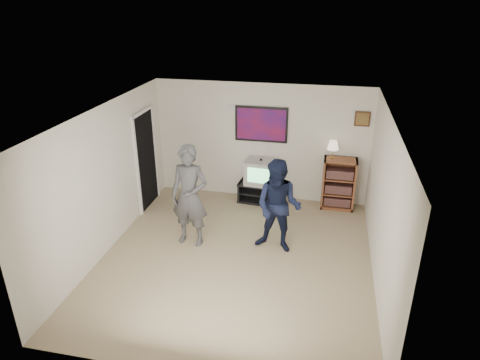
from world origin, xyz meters
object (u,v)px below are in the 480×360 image
at_px(media_stand, 259,192).
at_px(person_short, 278,207).
at_px(person_tall, 190,196).
at_px(crt_television, 261,172).
at_px(bookshelf, 339,184).

bearing_deg(media_stand, person_short, -65.97).
bearing_deg(person_tall, crt_television, 67.84).
distance_m(media_stand, person_short, 1.99).
xyz_separation_m(person_tall, person_short, (1.54, 0.09, -0.09)).
height_order(person_tall, person_short, person_tall).
distance_m(media_stand, crt_television, 0.48).
relative_size(crt_television, person_short, 0.37).
bearing_deg(crt_television, media_stand, -175.11).
distance_m(bookshelf, person_tall, 3.22).
relative_size(crt_television, person_tall, 0.33).
bearing_deg(media_stand, person_tall, -111.24).
distance_m(media_stand, bookshelf, 1.68).
relative_size(person_tall, person_short, 1.11).
height_order(crt_television, bookshelf, bookshelf).
bearing_deg(crt_television, person_tall, -111.95).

